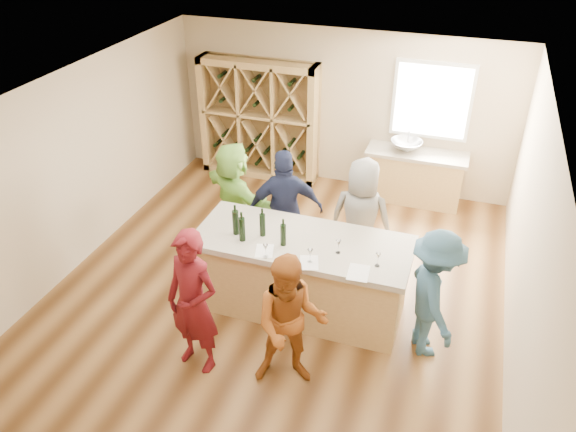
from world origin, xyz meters
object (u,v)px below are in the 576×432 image
(person_far_right, at_px, (361,219))
(tasting_counter_base, at_px, (302,277))
(wine_rack, at_px, (259,120))
(person_near_right, at_px, (291,323))
(wine_bottle_a, at_px, (236,222))
(wine_bottle_b, at_px, (242,229))
(wine_bottle_e, at_px, (283,235))
(person_far_mid, at_px, (285,210))
(person_near_left, at_px, (193,303))
(sink, at_px, (406,146))
(person_server, at_px, (433,295))
(wine_bottle_c, at_px, (263,225))
(person_far_left, at_px, (235,198))

(person_far_right, bearing_deg, tasting_counter_base, 63.48)
(wine_rack, bearing_deg, person_near_right, -65.04)
(wine_bottle_a, bearing_deg, wine_bottle_b, -40.09)
(wine_bottle_e, height_order, person_far_mid, person_far_mid)
(wine_bottle_a, relative_size, person_far_mid, 0.18)
(wine_bottle_b, relative_size, person_near_right, 0.19)
(person_near_left, bearing_deg, person_far_right, 70.77)
(wine_bottle_b, relative_size, person_near_left, 0.18)
(sink, xyz_separation_m, wine_bottle_b, (-1.49, -3.61, 0.23))
(person_server, bearing_deg, person_near_left, 90.43)
(wine_rack, distance_m, person_far_mid, 2.93)
(wine_rack, relative_size, person_near_left, 1.21)
(wine_bottle_a, xyz_separation_m, wine_bottle_c, (0.33, 0.07, -0.01))
(person_near_right, bearing_deg, person_far_mid, 93.10)
(sink, height_order, person_far_right, person_far_right)
(wine_bottle_c, distance_m, person_far_mid, 0.98)
(person_near_right, bearing_deg, wine_bottle_e, 95.71)
(sink, bearing_deg, wine_bottle_c, -110.63)
(person_near_left, xyz_separation_m, person_far_right, (1.37, 2.34, -0.02))
(person_far_mid, xyz_separation_m, person_far_left, (-0.85, 0.17, -0.04))
(person_server, bearing_deg, person_far_right, 19.05)
(sink, relative_size, wine_bottle_a, 1.63)
(person_server, bearing_deg, wine_bottle_a, 64.29)
(sink, bearing_deg, wine_bottle_e, -105.41)
(wine_bottle_b, relative_size, wine_bottle_c, 1.05)
(person_far_right, bearing_deg, wine_rack, -43.64)
(tasting_counter_base, distance_m, person_server, 1.71)
(person_server, height_order, person_far_right, person_far_right)
(wine_bottle_b, height_order, person_far_right, person_far_right)
(wine_bottle_b, distance_m, person_far_mid, 1.17)
(wine_bottle_e, bearing_deg, person_near_left, -119.41)
(wine_bottle_c, distance_m, person_near_left, 1.36)
(wine_bottle_a, height_order, person_near_right, person_near_right)
(sink, height_order, wine_bottle_e, wine_bottle_e)
(wine_bottle_c, height_order, person_near_right, person_near_right)
(wine_bottle_b, bearing_deg, wine_bottle_e, 7.44)
(sink, relative_size, person_server, 0.32)
(person_near_left, xyz_separation_m, person_near_right, (1.10, 0.12, -0.07))
(tasting_counter_base, bearing_deg, sink, 76.87)
(person_server, bearing_deg, person_near_right, 101.61)
(wine_bottle_a, relative_size, wine_bottle_e, 1.15)
(person_server, bearing_deg, tasting_counter_base, 58.54)
(wine_bottle_c, relative_size, person_server, 0.18)
(person_near_right, distance_m, person_far_mid, 2.23)
(wine_bottle_a, bearing_deg, person_far_right, 39.77)
(sink, distance_m, person_near_left, 4.98)
(wine_bottle_e, bearing_deg, wine_bottle_b, -172.56)
(sink, distance_m, wine_bottle_c, 3.67)
(wine_bottle_b, xyz_separation_m, person_near_right, (0.96, -0.98, -0.40))
(wine_rack, bearing_deg, wine_bottle_c, -68.04)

